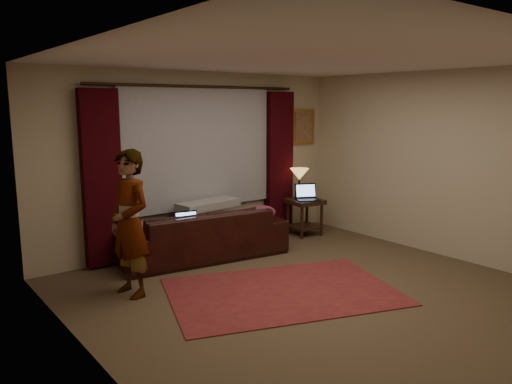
% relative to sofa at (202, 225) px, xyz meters
% --- Properties ---
extents(floor, '(5.00, 5.00, 0.01)m').
position_rel_sofa_xyz_m(floor, '(0.27, -1.96, -0.48)').
color(floor, brown).
rests_on(floor, ground).
extents(ceiling, '(5.00, 5.00, 0.02)m').
position_rel_sofa_xyz_m(ceiling, '(0.27, -1.96, 2.13)').
color(ceiling, silver).
rests_on(ceiling, ground).
extents(wall_back, '(5.00, 0.02, 2.60)m').
position_rel_sofa_xyz_m(wall_back, '(0.27, 0.54, 0.83)').
color(wall_back, '#BEB093').
rests_on(wall_back, ground).
extents(wall_left, '(0.02, 5.00, 2.60)m').
position_rel_sofa_xyz_m(wall_left, '(-2.23, -1.96, 0.83)').
color(wall_left, '#BEB093').
rests_on(wall_left, ground).
extents(wall_right, '(0.02, 5.00, 2.60)m').
position_rel_sofa_xyz_m(wall_right, '(2.77, -1.96, 0.83)').
color(wall_right, '#BEB093').
rests_on(wall_right, ground).
extents(sheer_curtain, '(2.50, 0.05, 1.80)m').
position_rel_sofa_xyz_m(sheer_curtain, '(0.27, 0.48, 1.03)').
color(sheer_curtain, '#9D9DA5').
rests_on(sheer_curtain, wall_back).
extents(drape_left, '(0.50, 0.14, 2.30)m').
position_rel_sofa_xyz_m(drape_left, '(-1.23, 0.43, 0.71)').
color(drape_left, black).
rests_on(drape_left, floor).
extents(drape_right, '(0.50, 0.14, 2.30)m').
position_rel_sofa_xyz_m(drape_right, '(1.77, 0.43, 0.71)').
color(drape_right, black).
rests_on(drape_right, floor).
extents(curtain_rod, '(0.04, 0.04, 3.40)m').
position_rel_sofa_xyz_m(curtain_rod, '(0.27, 0.43, 1.91)').
color(curtain_rod, black).
rests_on(curtain_rod, wall_back).
extents(picture_frame, '(0.50, 0.04, 0.60)m').
position_rel_sofa_xyz_m(picture_frame, '(2.37, 0.51, 1.28)').
color(picture_frame, '#BA8935').
rests_on(picture_frame, wall_back).
extents(sofa, '(2.46, 1.32, 0.95)m').
position_rel_sofa_xyz_m(sofa, '(0.00, 0.00, 0.00)').
color(sofa, black).
rests_on(sofa, floor).
extents(throw_blanket, '(0.98, 0.49, 0.11)m').
position_rel_sofa_xyz_m(throw_blanket, '(0.23, 0.18, 0.48)').
color(throw_blanket, '#989692').
rests_on(throw_blanket, sofa).
extents(clothing_pile, '(0.54, 0.45, 0.20)m').
position_rel_sofa_xyz_m(clothing_pile, '(0.82, -0.29, 0.10)').
color(clothing_pile, '#732F49').
rests_on(clothing_pile, sofa).
extents(laptop_sofa, '(0.39, 0.41, 0.23)m').
position_rel_sofa_xyz_m(laptop_sofa, '(-0.30, -0.17, 0.12)').
color(laptop_sofa, black).
rests_on(laptop_sofa, sofa).
extents(area_rug, '(2.97, 2.45, 0.01)m').
position_rel_sofa_xyz_m(area_rug, '(0.03, -1.70, -0.47)').
color(area_rug, maroon).
rests_on(area_rug, floor).
extents(end_table, '(0.57, 0.57, 0.60)m').
position_rel_sofa_xyz_m(end_table, '(2.00, 0.03, -0.18)').
color(end_table, black).
rests_on(end_table, floor).
extents(tiffany_lamp, '(0.41, 0.41, 0.50)m').
position_rel_sofa_xyz_m(tiffany_lamp, '(1.98, 0.16, 0.37)').
color(tiffany_lamp, olive).
rests_on(tiffany_lamp, end_table).
extents(laptop_table, '(0.49, 0.50, 0.26)m').
position_rel_sofa_xyz_m(laptop_table, '(1.97, -0.06, 0.25)').
color(laptop_table, black).
rests_on(laptop_table, end_table).
extents(person, '(0.56, 0.56, 1.65)m').
position_rel_sofa_xyz_m(person, '(-1.36, -0.72, 0.35)').
color(person, '#989692').
rests_on(person, floor).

